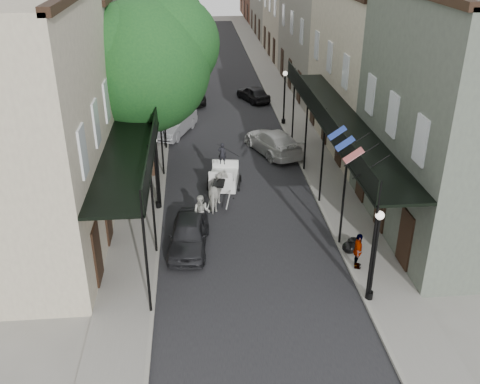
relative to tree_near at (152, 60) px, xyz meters
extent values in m
plane|color=gray|center=(4.20, -10.18, -6.49)|extent=(140.00, 140.00, 0.00)
cube|color=black|center=(4.20, 9.82, -6.48)|extent=(8.00, 90.00, 0.01)
cube|color=gray|center=(-0.80, 9.82, -6.43)|extent=(2.20, 90.00, 0.12)
cube|color=gray|center=(9.20, 9.82, -6.43)|extent=(2.20, 90.00, 0.12)
cube|color=beige|center=(-4.40, 19.82, -1.24)|extent=(5.00, 80.00, 10.50)
cube|color=gray|center=(12.80, 19.82, -1.24)|extent=(5.00, 80.00, 10.50)
cube|color=black|center=(-0.80, -3.18, -2.49)|extent=(2.20, 18.00, 0.12)
cube|color=black|center=(0.25, -3.18, -1.99)|extent=(0.06, 18.00, 1.00)
cylinder|color=black|center=(0.20, -12.18, -4.37)|extent=(0.10, 0.10, 4.00)
cylinder|color=black|center=(0.20, -4.18, -4.37)|extent=(0.10, 0.10, 4.00)
cylinder|color=black|center=(0.20, 3.82, -4.37)|extent=(0.10, 0.10, 4.00)
cube|color=black|center=(9.20, -3.18, -2.49)|extent=(2.20, 18.00, 0.12)
cube|color=black|center=(8.15, -3.18, -1.99)|extent=(0.06, 18.00, 1.00)
cylinder|color=black|center=(8.20, -12.18, -4.37)|extent=(0.10, 0.10, 4.00)
cylinder|color=black|center=(8.20, -4.18, -4.37)|extent=(0.10, 0.10, 4.00)
cylinder|color=black|center=(8.20, 3.82, -4.37)|extent=(0.10, 0.10, 4.00)
cylinder|color=#382619|center=(-0.40, -0.18, -3.57)|extent=(0.44, 0.44, 5.60)
sphere|color=#15431B|center=(-0.40, -0.18, -0.29)|extent=(6.80, 6.80, 6.80)
sphere|color=#15431B|center=(0.96, 0.42, 0.71)|extent=(5.10, 5.10, 5.10)
cylinder|color=#382619|center=(-0.40, 13.82, -3.85)|extent=(0.44, 0.44, 5.04)
sphere|color=#15431B|center=(-0.40, 13.82, -0.91)|extent=(6.00, 6.00, 6.00)
sphere|color=#15431B|center=(0.80, 14.42, -0.01)|extent=(4.50, 4.50, 4.50)
cylinder|color=black|center=(8.30, -12.18, -6.22)|extent=(0.28, 0.28, 0.30)
cylinder|color=black|center=(8.30, -12.18, -4.67)|extent=(0.12, 0.12, 3.40)
sphere|color=white|center=(8.30, -12.18, -2.82)|extent=(0.32, 0.32, 0.32)
cylinder|color=black|center=(0.10, -4.18, -6.22)|extent=(0.28, 0.28, 0.30)
cylinder|color=black|center=(0.10, -4.18, -4.67)|extent=(0.12, 0.12, 3.40)
sphere|color=white|center=(0.10, -4.18, -2.82)|extent=(0.32, 0.32, 0.32)
cylinder|color=black|center=(8.30, 7.82, -6.22)|extent=(0.28, 0.28, 0.30)
cylinder|color=black|center=(8.30, 7.82, -4.67)|extent=(0.12, 0.12, 3.40)
sphere|color=white|center=(8.30, 7.82, -2.82)|extent=(0.32, 0.32, 0.32)
imported|color=beige|center=(3.09, -4.18, -5.65)|extent=(1.23, 2.11, 1.68)
torus|color=black|center=(2.78, -1.13, -5.86)|extent=(0.32, 1.31, 1.31)
torus|color=black|center=(4.42, -1.42, -5.86)|extent=(0.32, 1.31, 1.31)
torus|color=black|center=(2.73, -2.57, -6.16)|extent=(0.19, 0.68, 0.68)
torus|color=black|center=(3.97, -2.78, -6.16)|extent=(0.19, 0.68, 0.68)
cube|color=white|center=(3.56, -1.47, -5.42)|extent=(1.72, 2.05, 0.71)
cube|color=white|center=(3.38, -2.53, -4.91)|extent=(1.30, 0.76, 0.12)
cube|color=white|center=(3.34, -2.78, -4.61)|extent=(1.22, 0.31, 0.51)
imported|color=black|center=(3.38, -2.53, -4.28)|extent=(0.46, 0.34, 1.14)
imported|color=#B2B3A9|center=(2.20, -6.19, -5.66)|extent=(0.94, 0.82, 1.67)
imported|color=gray|center=(-0.46, 9.90, -5.48)|extent=(1.32, 1.09, 1.77)
imported|color=gray|center=(8.40, -10.13, -5.59)|extent=(0.62, 0.98, 1.56)
imported|color=black|center=(1.60, -7.84, -5.81)|extent=(1.96, 4.12, 1.36)
imported|color=#929397|center=(0.67, 6.53, -5.72)|extent=(3.18, 4.94, 1.54)
imported|color=black|center=(1.60, 13.82, -5.79)|extent=(2.96, 5.28, 1.39)
imported|color=silver|center=(6.80, 2.73, -5.76)|extent=(3.60, 5.39, 1.45)
imported|color=black|center=(6.80, 13.78, -5.87)|extent=(2.75, 3.91, 1.24)
ellipsoid|color=black|center=(8.40, -9.05, -6.10)|extent=(0.63, 0.63, 0.53)
ellipsoid|color=black|center=(8.70, -8.60, -6.15)|extent=(0.55, 0.55, 0.44)
camera|label=1|loc=(2.06, -27.84, 6.11)|focal=40.00mm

